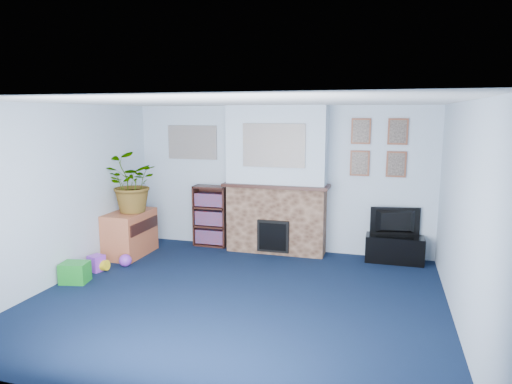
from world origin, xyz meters
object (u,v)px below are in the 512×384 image
(tv_stand, at_px, (395,248))
(sideboard, at_px, (130,234))
(bookshelf, at_px, (211,217))
(television, at_px, (396,222))

(tv_stand, distance_m, sideboard, 4.20)
(tv_stand, relative_size, bookshelf, 0.83)
(television, relative_size, sideboard, 0.82)
(bookshelf, relative_size, sideboard, 1.14)
(tv_stand, bearing_deg, television, 90.00)
(television, bearing_deg, sideboard, 1.01)
(television, distance_m, sideboard, 4.21)
(television, height_order, bookshelf, bookshelf)
(bookshelf, height_order, sideboard, bookshelf)
(television, bearing_deg, tv_stand, 79.91)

